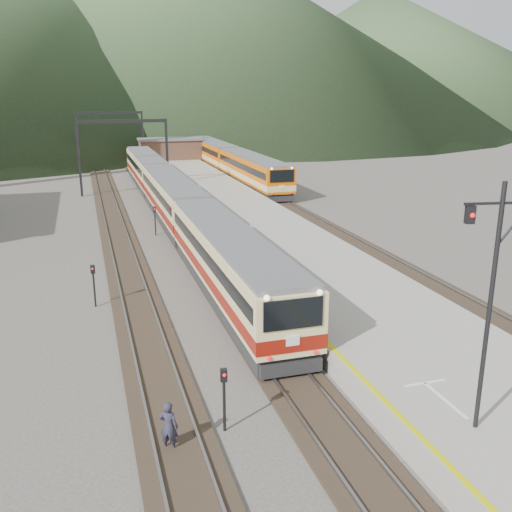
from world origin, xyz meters
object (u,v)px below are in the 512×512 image
object	(u,v)px
second_train	(230,160)
signal_mast	(492,285)
worker	(169,426)
main_train	(172,198)

from	to	relation	value
second_train	signal_mast	world-z (taller)	signal_mast
second_train	worker	distance (m)	60.02
second_train	signal_mast	size ratio (longest dim) A/B	5.43
second_train	signal_mast	distance (m)	61.22
signal_mast	main_train	bearing A→B (deg)	95.99
main_train	worker	size ratio (longest dim) A/B	35.59
main_train	signal_mast	distance (m)	36.16
main_train	worker	xyz separation A→B (m)	(-5.22, -32.79, -1.16)
signal_mast	worker	bearing A→B (deg)	161.57
second_train	signal_mast	xyz separation A→B (m)	(-7.74, -60.62, 3.52)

